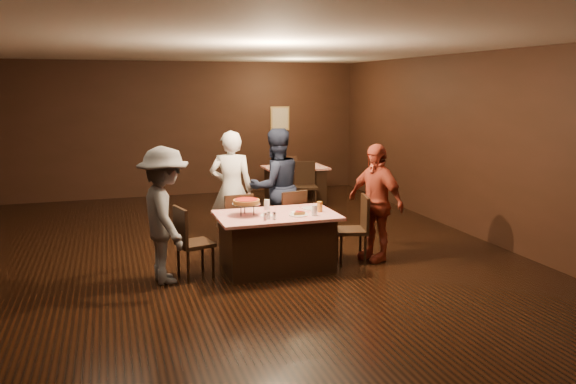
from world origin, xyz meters
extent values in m
plane|color=black|center=(0.00, 0.00, 0.00)|extent=(10.00, 10.00, 0.00)
cube|color=silver|center=(0.00, 0.00, 3.00)|extent=(8.00, 10.00, 0.04)
cube|color=black|center=(0.00, 5.00, 1.50)|extent=(8.00, 0.04, 3.00)
cube|color=black|center=(0.00, -5.00, 1.50)|extent=(8.00, 0.04, 3.00)
cube|color=black|center=(4.00, 0.00, 1.50)|extent=(0.04, 10.00, 3.00)
cube|color=tan|center=(2.20, 4.97, 1.70)|extent=(0.46, 0.03, 0.56)
cube|color=beige|center=(2.20, 4.95, 1.70)|extent=(0.38, 0.01, 0.48)
cube|color=#A50B0B|center=(0.40, -0.78, 0.39)|extent=(1.60, 1.00, 0.77)
cube|color=red|center=(2.05, 3.37, 0.39)|extent=(1.30, 0.90, 0.77)
cube|color=black|center=(0.00, -0.03, 0.47)|extent=(0.46, 0.46, 0.95)
cube|color=black|center=(0.80, -0.03, 0.47)|extent=(0.51, 0.51, 0.95)
cube|color=black|center=(-0.70, -0.78, 0.47)|extent=(0.51, 0.51, 0.95)
cube|color=black|center=(1.50, -0.78, 0.47)|extent=(0.50, 0.50, 0.95)
cube|color=black|center=(2.05, 2.67, 0.47)|extent=(0.50, 0.50, 0.95)
cube|color=black|center=(2.05, 3.97, 0.47)|extent=(0.50, 0.50, 0.95)
imported|color=white|center=(0.05, 0.46, 0.90)|extent=(0.76, 0.61, 1.80)
imported|color=#171D31|center=(0.74, 0.43, 0.91)|extent=(0.99, 0.83, 1.82)
imported|color=#5A5B5F|center=(-1.07, -0.82, 0.86)|extent=(0.78, 1.19, 1.73)
imported|color=#9F3A27|center=(1.86, -0.78, 0.84)|extent=(0.73, 1.06, 1.67)
cylinder|color=black|center=(0.00, -0.63, 0.84)|extent=(0.01, 0.01, 0.15)
cylinder|color=black|center=(-0.09, -0.78, 0.84)|extent=(0.01, 0.01, 0.15)
cylinder|color=black|center=(0.08, -0.78, 0.84)|extent=(0.01, 0.01, 0.15)
cylinder|color=silver|center=(0.00, -0.73, 0.93)|extent=(0.38, 0.38, 0.01)
cylinder|color=#B27233|center=(0.00, -0.73, 0.96)|extent=(0.35, 0.35, 0.05)
cylinder|color=#A5140C|center=(0.00, -0.73, 0.98)|extent=(0.30, 0.30, 0.01)
cylinder|color=white|center=(0.65, -0.96, 0.78)|extent=(0.25, 0.25, 0.01)
cylinder|color=#B27233|center=(0.65, -0.96, 0.81)|extent=(0.18, 0.18, 0.04)
cylinder|color=#A5140C|center=(0.65, -0.96, 0.83)|extent=(0.14, 0.14, 0.01)
cylinder|color=white|center=(0.95, -0.63, 0.78)|extent=(0.25, 0.25, 0.01)
cylinder|color=silver|center=(0.85, -1.03, 0.84)|extent=(0.08, 0.08, 0.14)
cylinder|color=#BF7F26|center=(1.00, -0.83, 0.84)|extent=(0.08, 0.08, 0.14)
cylinder|color=silver|center=(0.35, -0.48, 0.84)|extent=(0.08, 0.08, 0.14)
cylinder|color=silver|center=(0.22, -1.03, 0.81)|extent=(0.04, 0.04, 0.08)
cylinder|color=silver|center=(0.22, -1.03, 0.85)|extent=(0.05, 0.05, 0.02)
cylinder|color=silver|center=(0.28, -1.08, 0.81)|extent=(0.04, 0.04, 0.08)
cylinder|color=silver|center=(0.28, -1.08, 0.85)|extent=(0.05, 0.05, 0.02)
cylinder|color=silver|center=(0.16, -1.08, 0.81)|extent=(0.04, 0.04, 0.08)
cylinder|color=silver|center=(0.16, -1.08, 0.85)|extent=(0.05, 0.05, 0.02)
cube|color=white|center=(0.70, -0.78, 0.77)|extent=(0.19, 0.19, 0.01)
cube|color=white|center=(0.25, -0.83, 0.77)|extent=(0.21, 0.21, 0.01)
camera|label=1|loc=(-1.69, -7.81, 2.46)|focal=35.00mm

